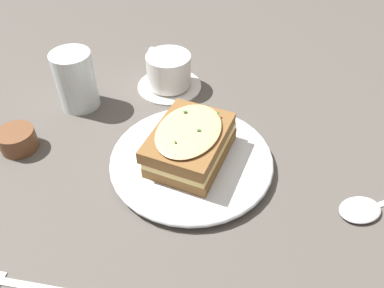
# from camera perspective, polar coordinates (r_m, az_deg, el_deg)

# --- Properties ---
(ground_plane) EXTENTS (2.40, 2.40, 0.00)m
(ground_plane) POSITION_cam_1_polar(r_m,az_deg,el_deg) (0.59, 1.01, -2.37)
(ground_plane) COLOR #514C47
(dinner_plate) EXTENTS (0.25, 0.25, 0.02)m
(dinner_plate) POSITION_cam_1_polar(r_m,az_deg,el_deg) (0.58, -0.00, -2.49)
(dinner_plate) COLOR white
(dinner_plate) RESTS_ON ground_plane
(sandwich) EXTENTS (0.17, 0.15, 0.06)m
(sandwich) POSITION_cam_1_polar(r_m,az_deg,el_deg) (0.55, -0.12, 0.05)
(sandwich) COLOR brown
(sandwich) RESTS_ON dinner_plate
(teacup_with_saucer) EXTENTS (0.13, 0.14, 0.07)m
(teacup_with_saucer) POSITION_cam_1_polar(r_m,az_deg,el_deg) (0.73, -3.60, 10.80)
(teacup_with_saucer) COLOR white
(teacup_with_saucer) RESTS_ON ground_plane
(water_glass) EXTENTS (0.07, 0.07, 0.11)m
(water_glass) POSITION_cam_1_polar(r_m,az_deg,el_deg) (0.70, -17.30, 9.27)
(water_glass) COLOR silver
(water_glass) RESTS_ON ground_plane
(fork) EXTENTS (0.12, 0.16, 0.00)m
(fork) POSITION_cam_1_polar(r_m,az_deg,el_deg) (0.52, -27.00, -18.08)
(fork) COLOR silver
(fork) RESTS_ON ground_plane
(spoon) EXTENTS (0.17, 0.10, 0.01)m
(spoon) POSITION_cam_1_polar(r_m,az_deg,el_deg) (0.58, 24.95, -8.84)
(spoon) COLOR silver
(spoon) RESTS_ON ground_plane
(condiment_pot) EXTENTS (0.06, 0.06, 0.03)m
(condiment_pot) POSITION_cam_1_polar(r_m,az_deg,el_deg) (0.66, -25.07, 0.61)
(condiment_pot) COLOR brown
(condiment_pot) RESTS_ON ground_plane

